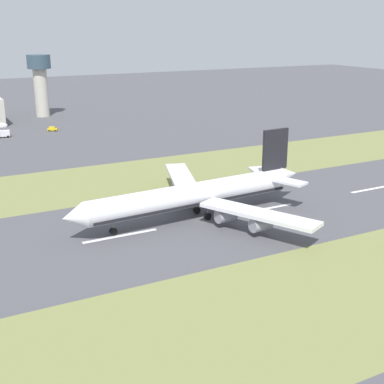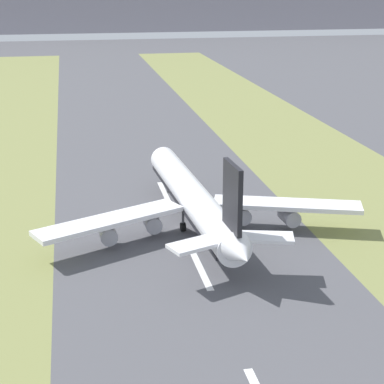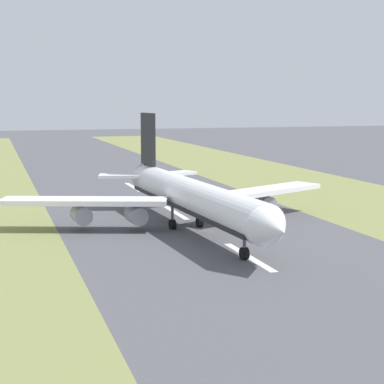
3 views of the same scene
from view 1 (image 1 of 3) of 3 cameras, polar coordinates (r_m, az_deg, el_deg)
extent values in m
plane|color=#4C4C51|center=(132.73, 0.92, -3.11)|extent=(800.00, 800.00, 0.00)
cube|color=olive|center=(99.18, 13.73, -11.13)|extent=(40.00, 600.00, 0.01)
cube|color=olive|center=(171.60, -6.31, 1.59)|extent=(40.00, 600.00, 0.01)
cube|color=silver|center=(167.74, 18.87, 0.36)|extent=(1.20, 18.00, 0.01)
cube|color=silver|center=(142.26, 7.62, -1.83)|extent=(1.20, 18.00, 0.01)
cube|color=silver|center=(124.66, -7.64, -4.66)|extent=(1.20, 18.00, 0.01)
cylinder|color=white|center=(132.29, 0.00, -0.33)|extent=(9.32, 56.26, 6.00)
cone|color=white|center=(120.22, -12.55, -2.63)|extent=(6.17, 5.34, 5.88)
cone|color=white|center=(149.81, 10.20, 1.84)|extent=(5.45, 6.29, 5.10)
cube|color=black|center=(132.81, 0.00, -1.01)|extent=(8.89, 54.00, 0.70)
cube|color=white|center=(122.90, 7.13, -2.33)|extent=(28.77, 17.86, 0.90)
cube|color=white|center=(150.49, -1.10, 1.52)|extent=(29.40, 14.93, 0.90)
cylinder|color=#93939E|center=(128.31, 3.62, -2.52)|extent=(3.48, 4.98, 3.20)
cylinder|color=#93939E|center=(123.55, 7.33, -3.44)|extent=(3.48, 4.98, 3.20)
cylinder|color=#93939E|center=(142.63, -0.50, -0.41)|extent=(3.48, 4.98, 3.20)
cylinder|color=#93939E|center=(151.73, -1.10, 0.69)|extent=(3.48, 4.98, 3.20)
cube|color=black|center=(144.76, 8.87, 4.51)|extent=(1.27, 8.03, 11.00)
cube|color=white|center=(142.60, 10.13, 1.13)|extent=(10.92, 7.75, 0.60)
cube|color=white|center=(150.69, 7.40, 2.15)|extent=(10.79, 6.78, 0.60)
cylinder|color=#59595E|center=(124.46, -8.43, -3.50)|extent=(0.50, 0.50, 3.20)
cylinder|color=black|center=(125.04, -8.39, -4.19)|extent=(1.01, 1.85, 1.80)
cylinder|color=#59595E|center=(132.90, 1.69, -1.94)|extent=(0.50, 0.50, 3.20)
cylinder|color=black|center=(133.44, 1.68, -2.59)|extent=(1.01, 1.85, 1.80)
cylinder|color=#59595E|center=(137.05, 0.51, -1.32)|extent=(0.50, 0.50, 3.20)
cylinder|color=black|center=(137.57, 0.51, -1.95)|extent=(1.01, 1.85, 1.80)
cylinder|color=#BCB7A8|center=(294.81, -15.78, 10.15)|extent=(7.00, 7.00, 24.79)
cylinder|color=#334756|center=(293.38, -16.04, 13.23)|extent=(12.00, 12.00, 6.99)
cube|color=silver|center=(244.75, -19.33, 5.93)|extent=(2.84, 4.31, 2.60)
cylinder|color=black|center=(243.89, -19.02, 5.61)|extent=(0.51, 1.04, 1.00)
cylinder|color=black|center=(246.05, -19.02, 5.71)|extent=(0.51, 1.04, 1.00)
cube|color=gold|center=(253.66, -14.65, 6.49)|extent=(3.55, 4.74, 0.90)
cube|color=gold|center=(253.55, -14.71, 6.67)|extent=(2.44, 2.85, 0.80)
cylinder|color=black|center=(254.29, -14.28, 6.44)|extent=(0.51, 0.70, 0.66)
cylinder|color=black|center=(252.56, -14.37, 6.36)|extent=(0.51, 0.70, 0.66)
cylinder|color=black|center=(254.93, -14.91, 6.42)|extent=(0.51, 0.70, 0.66)
cylinder|color=black|center=(253.20, -15.00, 6.34)|extent=(0.51, 0.70, 0.66)
camera|label=2|loc=(198.80, 37.20, 14.54)|focal=60.00mm
camera|label=3|loc=(153.59, -45.03, 3.40)|focal=60.00mm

